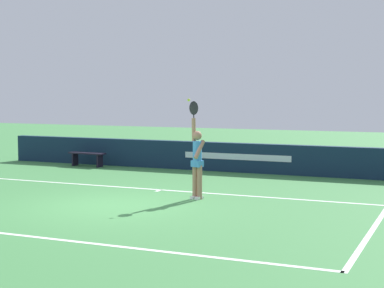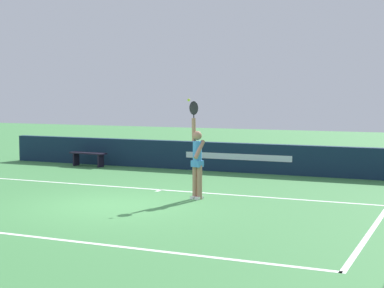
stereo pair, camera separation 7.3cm
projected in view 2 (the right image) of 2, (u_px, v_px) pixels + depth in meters
The scene contains 6 objects.
ground_plane at pixel (112, 206), 14.63m from camera, with size 60.00×60.00×0.00m, color #3E8143.
court_lines at pixel (104, 208), 14.31m from camera, with size 12.02×5.99×0.00m.
back_wall at pixel (220, 157), 20.97m from camera, with size 16.64×0.29×0.97m.
tennis_player at pixel (197, 159), 15.44m from camera, with size 0.44×0.42×2.44m.
tennis_ball at pixel (189, 100), 15.26m from camera, with size 0.07×0.07×0.07m.
courtside_bench_near at pixel (88, 156), 22.31m from camera, with size 1.44×0.43×0.50m.
Camera 2 is at (7.56, -12.47, 2.66)m, focal length 58.32 mm.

